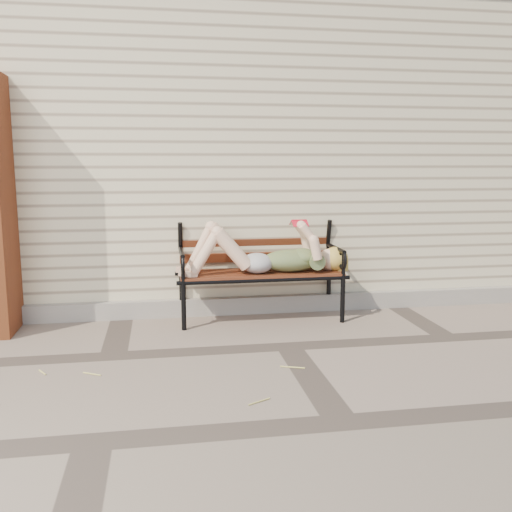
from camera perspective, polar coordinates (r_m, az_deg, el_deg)
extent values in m
plane|color=#7B6A5F|center=(4.22, 3.28, -9.01)|extent=(80.00, 80.00, 0.00)
cube|color=beige|center=(6.97, -2.20, 10.75)|extent=(8.00, 4.00, 3.00)
cube|color=#4F3D38|center=(7.20, -2.29, 23.99)|extent=(8.30, 4.30, 0.30)
cube|color=gray|center=(5.12, 0.86, -4.85)|extent=(8.00, 0.10, 0.15)
cylinder|color=black|center=(4.60, -7.25, -4.94)|extent=(0.04, 0.04, 0.40)
cylinder|color=black|center=(4.99, -7.45, -3.81)|extent=(0.04, 0.04, 0.40)
cylinder|color=black|center=(4.83, 8.66, -4.27)|extent=(0.04, 0.04, 0.40)
cylinder|color=black|center=(5.20, 7.28, -3.25)|extent=(0.04, 0.04, 0.40)
cube|color=maroon|center=(4.82, 0.48, -1.75)|extent=(1.36, 0.44, 0.03)
cylinder|color=black|center=(4.63, 0.91, -2.44)|extent=(1.43, 0.04, 0.04)
cylinder|color=black|center=(5.02, 0.08, -1.51)|extent=(1.43, 0.04, 0.04)
torus|color=black|center=(5.05, -0.11, 3.88)|extent=(0.25, 0.03, 0.25)
ellipsoid|color=#0B474F|center=(4.82, 3.46, -0.46)|extent=(0.48, 0.28, 0.19)
ellipsoid|color=#0B474F|center=(4.84, 4.70, -0.06)|extent=(0.23, 0.27, 0.14)
ellipsoid|color=#A9A9AD|center=(4.77, 0.11, -0.72)|extent=(0.27, 0.30, 0.17)
sphere|color=beige|center=(4.91, 7.42, -0.34)|extent=(0.20, 0.20, 0.20)
ellipsoid|color=gold|center=(4.93, 7.92, -0.28)|extent=(0.22, 0.23, 0.21)
cube|color=red|center=(4.79, 4.34, 3.56)|extent=(0.13, 0.02, 0.02)
cube|color=beige|center=(4.76, 4.44, 3.23)|extent=(0.13, 0.08, 0.04)
cube|color=beige|center=(4.83, 4.23, 3.32)|extent=(0.13, 0.08, 0.04)
cube|color=red|center=(4.76, 4.45, 3.27)|extent=(0.13, 0.08, 0.05)
cube|color=red|center=(4.84, 4.22, 3.37)|extent=(0.13, 0.08, 0.05)
cylinder|color=#C7BD61|center=(3.04, -1.69, -16.48)|extent=(0.09, 0.08, 0.01)
cylinder|color=#C7BD61|center=(2.89, -4.57, -17.97)|extent=(0.03, 0.15, 0.01)
cylinder|color=#C7BD61|center=(3.42, -6.44, -13.49)|extent=(0.08, 0.17, 0.01)
cylinder|color=#C7BD61|center=(2.58, 5.14, -21.61)|extent=(0.11, 0.07, 0.01)
cylinder|color=#C7BD61|center=(2.94, -7.24, -17.49)|extent=(0.15, 0.13, 0.01)
cylinder|color=#C7BD61|center=(2.52, -13.40, -22.60)|extent=(0.13, 0.15, 0.01)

